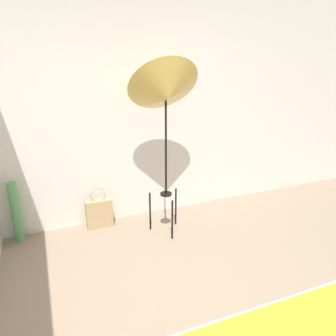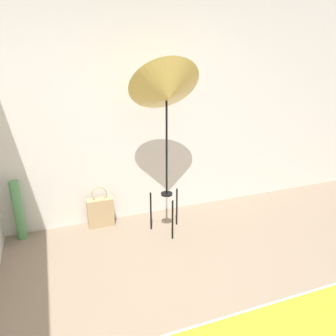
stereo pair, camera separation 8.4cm
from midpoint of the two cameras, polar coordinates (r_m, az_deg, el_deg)
The scene contains 4 objects.
wall_back at distance 3.80m, azimuth -6.51°, elevation 9.80°, with size 8.00×0.05×2.60m.
photo_umbrella at distance 3.32m, azimuth -1.13°, elevation 12.94°, with size 0.74×0.63×1.91m.
tote_bag at distance 3.92m, azimuth -12.49°, elevation -7.62°, with size 0.30×0.11×0.50m.
paper_roll at distance 3.86m, azimuth -25.51°, elevation -6.99°, with size 0.10×0.10×0.68m.
Camera 1 is at (-1.03, -1.21, 1.96)m, focal length 35.00 mm.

